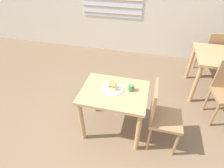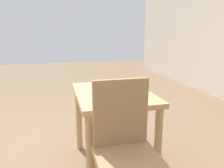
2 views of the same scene
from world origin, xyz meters
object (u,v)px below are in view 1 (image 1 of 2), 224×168
(chair_near_window, at_px, (161,115))
(cake_slice, at_px, (113,86))
(dining_table_near, at_px, (114,99))
(plate, at_px, (112,89))
(coffee_mug, at_px, (131,88))
(chair_far_opposite, at_px, (212,52))

(chair_near_window, relative_size, cake_slice, 9.29)
(dining_table_near, height_order, plate, plate)
(coffee_mug, bearing_deg, chair_near_window, -19.43)
(chair_far_opposite, height_order, plate, chair_far_opposite)
(dining_table_near, distance_m, chair_near_window, 0.61)
(dining_table_near, bearing_deg, chair_far_opposite, 49.98)
(coffee_mug, bearing_deg, cake_slice, -171.77)
(chair_near_window, bearing_deg, plate, 79.81)
(dining_table_near, xyz_separation_m, coffee_mug, (0.20, 0.06, 0.17))
(chair_near_window, height_order, cake_slice, chair_near_window)
(cake_slice, xyz_separation_m, coffee_mug, (0.23, 0.03, -0.01))
(chair_near_window, xyz_separation_m, plate, (-0.63, 0.11, 0.20))
(dining_table_near, height_order, chair_far_opposite, chair_far_opposite)
(dining_table_near, xyz_separation_m, cake_slice, (-0.03, 0.03, 0.18))
(chair_far_opposite, bearing_deg, dining_table_near, 44.34)
(plate, xyz_separation_m, cake_slice, (0.00, -0.00, 0.04))
(plate, relative_size, cake_slice, 2.80)
(plate, bearing_deg, dining_table_near, -50.95)
(dining_table_near, xyz_separation_m, chair_near_window, (0.60, -0.08, -0.07))
(dining_table_near, bearing_deg, coffee_mug, 17.71)
(dining_table_near, relative_size, plate, 2.98)
(dining_table_near, relative_size, coffee_mug, 9.61)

